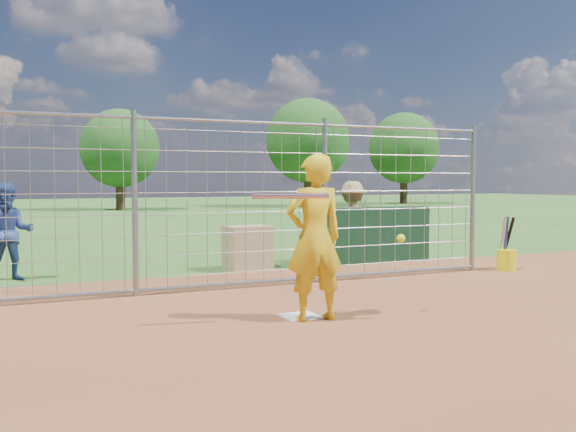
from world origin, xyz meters
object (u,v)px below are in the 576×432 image
batter (314,238)px  bystander_c (352,222)px  bystander_a (9,232)px  equipment_bin (248,248)px  bucket_with_bats (506,257)px

batter → bystander_c: (3.00, 4.20, -0.16)m
bystander_a → equipment_bin: 3.99m
batter → bucket_with_bats: bearing=-153.9°
batter → bystander_a: batter is taller
bystander_a → equipment_bin: bystander_a is taller
bystander_a → bucket_with_bats: bystander_a is taller
batter → equipment_bin: 4.33m
batter → bystander_a: (-3.14, 4.66, -0.18)m
batter → bystander_a: size_ratio=1.22×
bystander_c → bucket_with_bats: 2.91m
bystander_a → batter: bearing=-51.6°
bystander_c → bucket_with_bats: bearing=147.2°
bystander_a → equipment_bin: bearing=-1.9°
batter → bystander_c: 5.16m
bystander_a → bystander_c: (6.13, -0.46, 0.01)m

